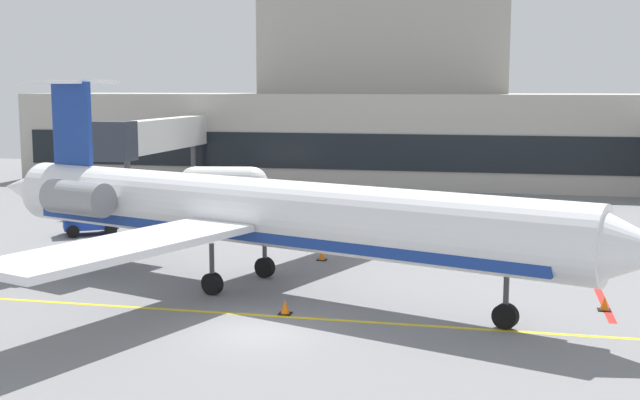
{
  "coord_description": "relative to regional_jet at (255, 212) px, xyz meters",
  "views": [
    {
      "loc": [
        8.14,
        -26.08,
        8.36
      ],
      "look_at": [
        -0.42,
        11.87,
        3.0
      ],
      "focal_mm": 45.97,
      "sensor_mm": 36.0,
      "label": 1
    }
  ],
  "objects": [
    {
      "name": "regional_jet",
      "position": [
        0.0,
        0.0,
        0.0
      ],
      "size": [
        31.73,
        23.92,
        8.73
      ],
      "color": "white",
      "rests_on": "ground"
    },
    {
      "name": "terminal_building",
      "position": [
        -0.8,
        42.13,
        3.11
      ],
      "size": [
        63.73,
        16.07,
        18.91
      ],
      "color": "#ADA89E",
      "rests_on": "ground"
    },
    {
      "name": "ground",
      "position": [
        1.88,
        -6.05,
        -3.28
      ],
      "size": [
        120.0,
        120.0,
        0.11
      ],
      "color": "slate"
    },
    {
      "name": "safety_cone_charlie",
      "position": [
        2.26,
        -3.59,
        -2.98
      ],
      "size": [
        0.47,
        0.47,
        0.55
      ],
      "color": "orange",
      "rests_on": "ground"
    },
    {
      "name": "fuel_tank",
      "position": [
        -10.0,
        24.46,
        -1.77
      ],
      "size": [
        6.46,
        3.0,
        2.62
      ],
      "color": "white",
      "rests_on": "ground"
    },
    {
      "name": "baggage_tug",
      "position": [
        -13.27,
        9.94,
        -2.37
      ],
      "size": [
        3.39,
        3.14,
        1.87
      ],
      "color": "#19389E",
      "rests_on": "ground"
    },
    {
      "name": "safety_cone_alpha",
      "position": [
        13.9,
        -0.43,
        -2.98
      ],
      "size": [
        0.47,
        0.47,
        0.55
      ],
      "color": "orange",
      "rests_on": "ground"
    },
    {
      "name": "jet_bridge_west",
      "position": [
        -15.47,
        24.96,
        1.5
      ],
      "size": [
        2.4,
        16.58,
        6.11
      ],
      "color": "silver",
      "rests_on": "ground"
    },
    {
      "name": "safety_cone_bravo",
      "position": [
        1.5,
        6.08,
        -2.98
      ],
      "size": [
        0.47,
        0.47,
        0.55
      ],
      "color": "orange",
      "rests_on": "ground"
    }
  ]
}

